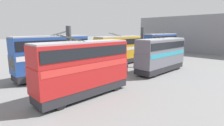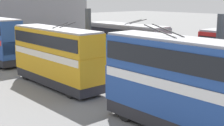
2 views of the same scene
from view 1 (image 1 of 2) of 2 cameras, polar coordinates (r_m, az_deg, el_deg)
name	(u,v)px [view 1 (image 1 of 2)]	position (r m, az deg, el deg)	size (l,w,h in m)	color
ground_plane	(53,88)	(19.63, -18.71, -7.84)	(240.00, 240.00, 0.00)	slate
depot_back_wall	(198,35)	(50.78, 26.22, 8.34)	(0.50, 36.00, 9.87)	gray
support_column_near	(70,57)	(19.91, -13.66, 1.95)	(1.00, 1.00, 6.50)	#42474C
support_column_far	(142,48)	(29.17, 9.73, 4.78)	(1.00, 1.00, 6.50)	#42474C
bus_left_near	(84,66)	(16.01, -9.21, -0.82)	(9.17, 2.54, 5.70)	black
bus_left_far	(161,53)	(26.25, 15.80, 3.11)	(9.60, 2.54, 5.49)	black
bus_right_near	(52,54)	(23.49, -18.89, 2.77)	(9.54, 2.54, 5.97)	black
bus_right_mid	(120,48)	(31.17, 2.73, 4.76)	(10.35, 2.54, 5.62)	black
bus_right_far	(161,44)	(42.32, 15.59, 6.12)	(11.08, 2.54, 5.85)	black
person_aisle_foreground	(46,81)	(19.47, -20.75, -5.61)	(0.29, 0.45, 1.56)	#2D2D33
person_by_right_row	(46,77)	(21.04, -20.87, -4.20)	(0.44, 0.48, 1.70)	#384251
person_aisle_midway	(126,66)	(25.04, 4.71, -1.14)	(0.48, 0.38, 1.76)	#2D2D33
oil_drum	(86,74)	(23.24, -8.40, -3.43)	(0.57, 0.57, 0.86)	#933828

